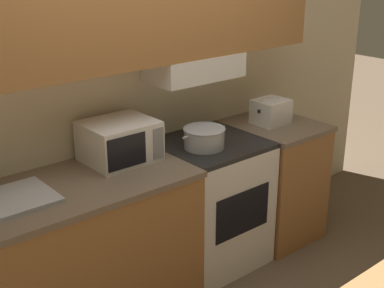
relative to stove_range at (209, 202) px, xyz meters
name	(u,v)px	position (x,y,z in m)	size (l,w,h in m)	color
ground_plane	(135,260)	(-0.43, 0.33, -0.45)	(16.00, 16.00, 0.00)	brown
wall_back	(133,57)	(-0.42, 0.27, 1.04)	(5.10, 0.38, 2.55)	beige
lower_counter_main	(74,256)	(-1.06, -0.01, 0.00)	(1.44, 0.70, 0.91)	#A36B38
lower_counter_right_stub	(272,179)	(0.64, -0.01, 0.00)	(0.59, 0.70, 0.91)	#A36B38
stove_range	(209,202)	(0.00, 0.00, 0.00)	(0.68, 0.66, 0.91)	white
cooking_pot	(204,137)	(-0.10, -0.05, 0.53)	(0.36, 0.28, 0.14)	#B7BABF
microwave	(119,141)	(-0.64, 0.12, 0.58)	(0.42, 0.37, 0.25)	white
toaster	(271,112)	(0.61, 0.01, 0.55)	(0.26, 0.21, 0.18)	white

